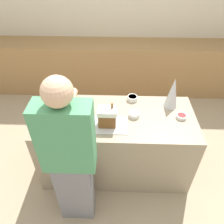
{
  "coord_description": "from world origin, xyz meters",
  "views": [
    {
      "loc": [
        0.02,
        -1.86,
        2.47
      ],
      "look_at": [
        -0.04,
        0.0,
        0.94
      ],
      "focal_mm": 35.0,
      "sensor_mm": 36.0,
      "label": 1
    }
  ],
  "objects": [
    {
      "name": "baking_tray",
      "position": [
        -0.09,
        -0.15,
        0.89
      ],
      "size": [
        0.43,
        0.29,
        0.01
      ],
      "color": "silver",
      "rests_on": "kitchen_island"
    },
    {
      "name": "candy_bowl_far_left",
      "position": [
        0.19,
        0.31,
        0.91
      ],
      "size": [
        0.13,
        0.13,
        0.05
      ],
      "color": "white",
      "rests_on": "kitchen_island"
    },
    {
      "name": "candy_bowl_near_tray_left",
      "position": [
        -0.42,
        0.14,
        0.91
      ],
      "size": [
        0.1,
        0.1,
        0.05
      ],
      "color": "silver",
      "rests_on": "kitchen_island"
    },
    {
      "name": "candy_bowl_behind_tray",
      "position": [
        0.73,
        -0.0,
        0.9
      ],
      "size": [
        0.12,
        0.12,
        0.04
      ],
      "color": "white",
      "rests_on": "kitchen_island"
    },
    {
      "name": "candy_bowl_center_rear",
      "position": [
        -0.82,
        0.3,
        0.91
      ],
      "size": [
        0.11,
        0.11,
        0.05
      ],
      "color": "silver",
      "rests_on": "kitchen_island"
    },
    {
      "name": "gingerbread_house",
      "position": [
        -0.09,
        -0.15,
        1.0
      ],
      "size": [
        0.2,
        0.15,
        0.26
      ],
      "color": "brown",
      "rests_on": "baking_tray"
    },
    {
      "name": "candy_bowl_beside_tree",
      "position": [
        -0.68,
        0.32,
        0.91
      ],
      "size": [
        0.1,
        0.1,
        0.04
      ],
      "color": "silver",
      "rests_on": "kitchen_island"
    },
    {
      "name": "back_cabinet_block",
      "position": [
        0.0,
        1.92,
        0.48
      ],
      "size": [
        6.0,
        0.6,
        0.96
      ],
      "color": "#9E7547",
      "rests_on": "ground_plane"
    },
    {
      "name": "decorative_tree",
      "position": [
        0.64,
        0.21,
        1.07
      ],
      "size": [
        0.15,
        0.15,
        0.38
      ],
      "color": "silver",
      "rests_on": "kitchen_island"
    },
    {
      "name": "wall_back",
      "position": [
        0.0,
        2.25,
        1.3
      ],
      "size": [
        8.0,
        0.05,
        2.6
      ],
      "color": "beige",
      "rests_on": "ground_plane"
    },
    {
      "name": "candy_bowl_front_corner",
      "position": [
        0.2,
        0.01,
        0.91
      ],
      "size": [
        0.12,
        0.12,
        0.05
      ],
      "color": "white",
      "rests_on": "kitchen_island"
    },
    {
      "name": "kitchen_island",
      "position": [
        0.0,
        0.0,
        0.44
      ],
      "size": [
        1.79,
        0.81,
        0.88
      ],
      "color": "gray",
      "rests_on": "ground_plane"
    },
    {
      "name": "person",
      "position": [
        -0.4,
        -0.64,
        0.91
      ],
      "size": [
        0.46,
        0.58,
        1.75
      ],
      "color": "slate",
      "rests_on": "ground_plane"
    },
    {
      "name": "ground_plane",
      "position": [
        0.0,
        0.0,
        0.0
      ],
      "size": [
        12.0,
        12.0,
        0.0
      ],
      "primitive_type": "plane",
      "color": "tan"
    }
  ]
}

